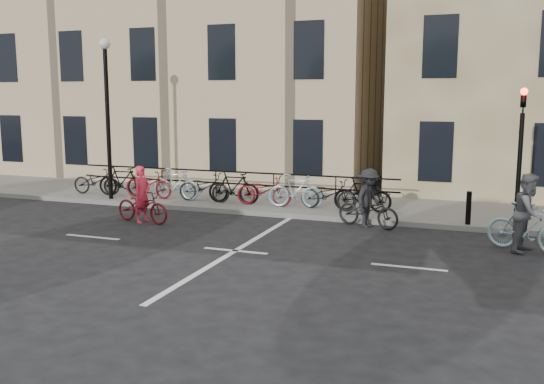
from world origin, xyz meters
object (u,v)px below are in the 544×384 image
(traffic_light, at_px, (521,140))
(lamp_post, at_px, (107,99))
(cyclist_grey, at_px, (528,220))
(cyclist_dark, at_px, (368,204))
(cyclist_pink, at_px, (143,203))

(traffic_light, height_order, lamp_post, lamp_post)
(traffic_light, distance_m, cyclist_grey, 2.68)
(cyclist_grey, bearing_deg, traffic_light, 26.45)
(lamp_post, bearing_deg, cyclist_dark, -4.88)
(traffic_light, bearing_deg, cyclist_dark, -169.58)
(cyclist_grey, relative_size, cyclist_dark, 1.02)
(traffic_light, relative_size, cyclist_pink, 2.05)
(cyclist_pink, bearing_deg, cyclist_dark, -65.48)
(cyclist_dark, bearing_deg, cyclist_pink, 121.40)
(cyclist_grey, bearing_deg, cyclist_dark, 92.33)
(lamp_post, distance_m, cyclist_pink, 4.63)
(traffic_light, height_order, cyclist_dark, traffic_light)
(traffic_light, distance_m, cyclist_pink, 10.42)
(traffic_light, relative_size, cyclist_dark, 2.02)
(cyclist_grey, height_order, cyclist_dark, cyclist_grey)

